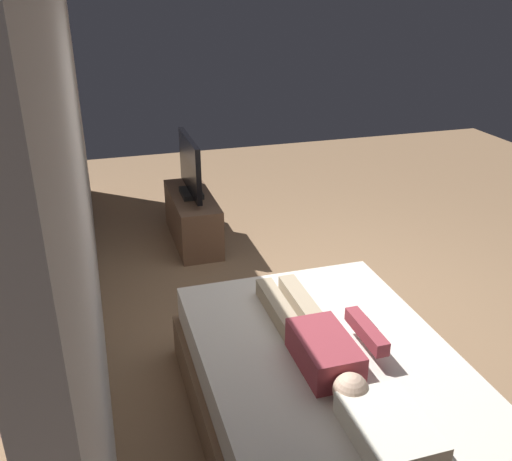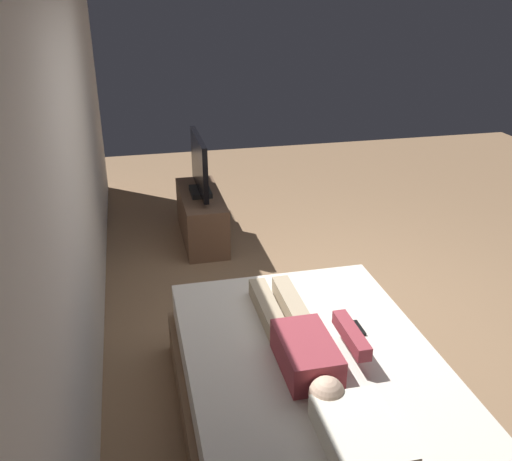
{
  "view_description": "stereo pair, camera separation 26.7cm",
  "coord_description": "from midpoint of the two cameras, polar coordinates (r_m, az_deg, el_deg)",
  "views": [
    {
      "loc": [
        -3.48,
        1.69,
        2.48
      ],
      "look_at": [
        0.33,
        0.54,
        0.69
      ],
      "focal_mm": 39.42,
      "sensor_mm": 36.0,
      "label": 1
    },
    {
      "loc": [
        -3.55,
        1.43,
        2.48
      ],
      "look_at": [
        0.33,
        0.54,
        0.69
      ],
      "focal_mm": 39.42,
      "sensor_mm": 36.0,
      "label": 2
    }
  ],
  "objects": [
    {
      "name": "person",
      "position": [
        3.23,
        3.88,
        -10.99
      ],
      "size": [
        1.26,
        0.46,
        0.18
      ],
      "color": "#993842",
      "rests_on": "bed"
    },
    {
      "name": "remote",
      "position": [
        3.52,
        9.24,
        -9.38
      ],
      "size": [
        0.15,
        0.04,
        0.02
      ],
      "primitive_type": "cube",
      "color": "black",
      "rests_on": "bed"
    },
    {
      "name": "ground_plane",
      "position": [
        4.58,
        6.05,
        -8.75
      ],
      "size": [
        10.0,
        10.0,
        0.0
      ],
      "primitive_type": "plane",
      "color": "#8C6B4C"
    },
    {
      "name": "back_wall",
      "position": [
        4.07,
        -19.86,
        7.38
      ],
      "size": [
        6.4,
        0.1,
        2.8
      ],
      "primitive_type": "cube",
      "color": "silver",
      "rests_on": "ground"
    },
    {
      "name": "tv",
      "position": [
        5.58,
        -8.08,
        6.28
      ],
      "size": [
        0.88,
        0.2,
        0.59
      ],
      "color": "black",
      "rests_on": "tv_stand"
    },
    {
      "name": "tv_stand",
      "position": [
        5.77,
        -7.78,
        1.22
      ],
      "size": [
        1.1,
        0.4,
        0.5
      ],
      "primitive_type": "cube",
      "color": "brown",
      "rests_on": "ground"
    },
    {
      "name": "bed",
      "position": [
        3.44,
        4.79,
        -15.96
      ],
      "size": [
        2.01,
        1.49,
        0.54
      ],
      "color": "brown",
      "rests_on": "ground"
    },
    {
      "name": "pillow",
      "position": [
        2.76,
        10.5,
        -19.24
      ],
      "size": [
        0.48,
        0.34,
        0.12
      ],
      "primitive_type": "cube",
      "color": "silver",
      "rests_on": "bed"
    }
  ]
}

